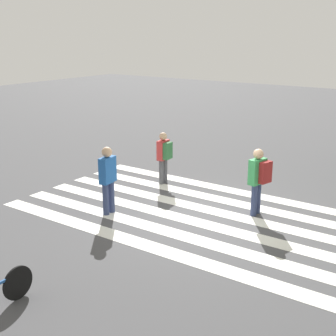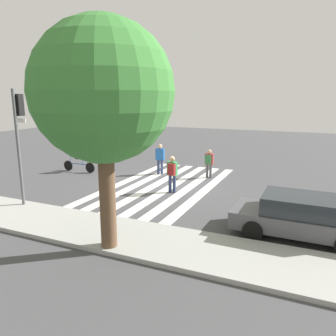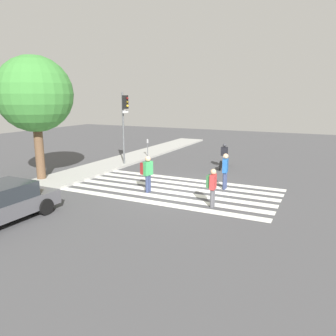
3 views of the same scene
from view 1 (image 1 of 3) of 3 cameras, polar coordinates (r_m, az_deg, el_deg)
The scene contains 5 objects.
ground_plane at distance 12.00m, azimuth 4.78°, elevation -5.96°, with size 60.00×60.00×0.00m, color #444447.
crosswalk_stripes at distance 12.00m, azimuth 4.78°, elevation -5.94°, with size 4.87×10.00×0.01m.
pedestrian_adult_blue_shirt at distance 11.95m, azimuth -7.35°, elevation -1.04°, with size 0.52×0.28×1.77m.
pedestrian_adult_tall_backpack at distance 14.28m, azimuth -0.48°, elevation 1.71°, with size 0.46×0.39×1.60m.
pedestrian_child_with_backpack at distance 12.00m, azimuth 11.00°, elevation -1.06°, with size 0.52×0.48×1.74m.
Camera 1 is at (9.64, 5.53, 4.54)m, focal length 50.00 mm.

